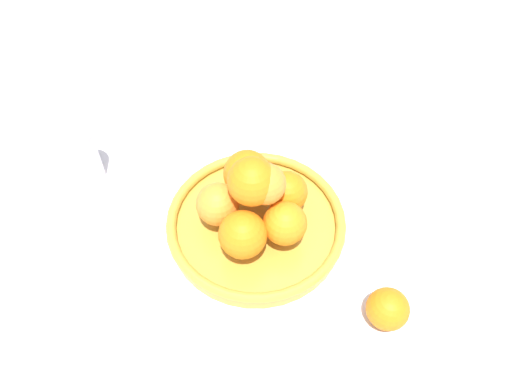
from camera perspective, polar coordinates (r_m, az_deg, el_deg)
name	(u,v)px	position (r m, az deg, el deg)	size (l,w,h in m)	color
ground_plane	(256,230)	(0.87, 0.00, -4.33)	(4.00, 4.00, 0.00)	silver
fruit_bowl	(256,224)	(0.85, 0.00, -3.62)	(0.30, 0.30, 0.04)	gold
orange_pile	(255,198)	(0.79, -0.14, -0.65)	(0.18, 0.19, 0.14)	orange
stray_orange	(388,309)	(0.78, 14.81, -12.80)	(0.06, 0.06, 0.06)	orange
drinking_glass	(80,157)	(0.95, -19.49, 3.75)	(0.07, 0.07, 0.11)	white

